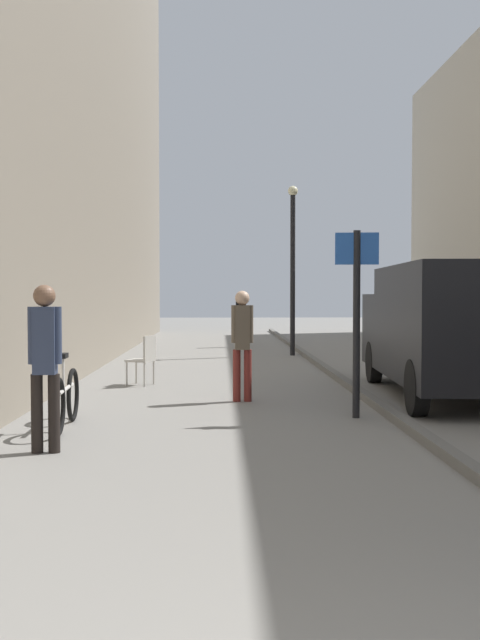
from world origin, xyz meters
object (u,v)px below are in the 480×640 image
at_px(delivery_van, 450,326).
at_px(street_sign_post, 357,307).
at_px(pedestrian_mid_block, 45,356).
at_px(pedestrian_far_crossing, 241,316).
at_px(bicycle_leaning, 66,399).
at_px(pedestrian_main_foreground, 242,338).
at_px(lamp_post, 293,259).
at_px(cafe_chair_near_window, 144,356).

height_order(delivery_van, street_sign_post, street_sign_post).
relative_size(pedestrian_mid_block, street_sign_post, 0.70).
bearing_deg(pedestrian_far_crossing, bicycle_leaning, -113.28).
relative_size(pedestrian_main_foreground, pedestrian_mid_block, 0.98).
height_order(pedestrian_main_foreground, lamp_post, lamp_post).
distance_m(bicycle_leaning, cafe_chair_near_window, 4.38).
distance_m(pedestrian_main_foreground, street_sign_post, 2.26).
bearing_deg(pedestrian_far_crossing, cafe_chair_near_window, -114.79).
distance_m(pedestrian_far_crossing, cafe_chair_near_window, 10.09).
xyz_separation_m(pedestrian_far_crossing, street_sign_post, (1.20, -13.52, 0.54)).
xyz_separation_m(pedestrian_main_foreground, pedestrian_mid_block, (-2.25, -3.67, 0.03)).
xyz_separation_m(delivery_van, bicycle_leaning, (-5.81, -2.66, -0.81)).
height_order(pedestrian_far_crossing, lamp_post, lamp_post).
xyz_separation_m(pedestrian_mid_block, street_sign_post, (3.78, 2.10, 0.49)).
bearing_deg(pedestrian_far_crossing, pedestrian_main_foreground, -104.26).
bearing_deg(pedestrian_mid_block, street_sign_post, 26.79).
relative_size(pedestrian_far_crossing, street_sign_post, 0.67).
xyz_separation_m(pedestrian_far_crossing, cafe_chair_near_window, (-2.12, -9.86, -0.46)).
bearing_deg(cafe_chair_near_window, bicycle_leaning, -165.17).
relative_size(pedestrian_mid_block, lamp_post, 0.38).
bearing_deg(bicycle_leaning, street_sign_post, 7.93).
bearing_deg(street_sign_post, pedestrian_mid_block, 33.70).
bearing_deg(lamp_post, pedestrian_mid_block, -107.71).
height_order(pedestrian_mid_block, delivery_van, delivery_van).
xyz_separation_m(pedestrian_far_crossing, delivery_van, (3.15, -11.54, 0.18)).
bearing_deg(cafe_chair_near_window, pedestrian_mid_block, -162.61).
height_order(delivery_van, cafe_chair_near_window, delivery_van).
bearing_deg(street_sign_post, delivery_van, -129.92).
xyz_separation_m(delivery_van, lamp_post, (-1.79, 8.27, 1.53)).
distance_m(pedestrian_mid_block, street_sign_post, 4.35).
bearing_deg(pedestrian_mid_block, bicycle_leaning, 91.14).
relative_size(pedestrian_mid_block, pedestrian_far_crossing, 1.05).
distance_m(pedestrian_far_crossing, delivery_van, 11.97).
xyz_separation_m(pedestrian_mid_block, bicycle_leaning, (-0.08, 1.41, -0.67)).
distance_m(delivery_van, cafe_chair_near_window, 5.57).
bearing_deg(pedestrian_main_foreground, pedestrian_mid_block, -123.58).
xyz_separation_m(pedestrian_main_foreground, delivery_van, (3.48, 0.40, 0.16)).
xyz_separation_m(delivery_van, cafe_chair_near_window, (-5.27, 1.69, -0.64)).
height_order(pedestrian_mid_block, bicycle_leaning, pedestrian_mid_block).
bearing_deg(street_sign_post, pedestrian_main_foreground, -40.95).
distance_m(delivery_van, bicycle_leaning, 6.45).
bearing_deg(pedestrian_far_crossing, street_sign_post, -97.58).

